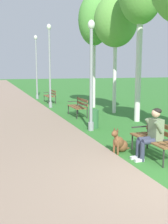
# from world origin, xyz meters

# --- Properties ---
(paved_path) EXTENTS (4.19, 60.00, 0.04)m
(paved_path) POSITION_xyz_m (-2.45, 24.00, 0.02)
(paved_path) COLOR gray
(paved_path) RESTS_ON ground
(park_bench_near) EXTENTS (0.55, 1.50, 0.85)m
(park_bench_near) POSITION_xyz_m (0.57, 1.46, 0.51)
(park_bench_near) COLOR brown
(park_bench_near) RESTS_ON ground
(park_bench_mid) EXTENTS (0.55, 1.50, 0.85)m
(park_bench_mid) POSITION_xyz_m (0.53, 7.62, 0.51)
(park_bench_mid) COLOR brown
(park_bench_mid) RESTS_ON ground
(park_bench_far) EXTENTS (0.55, 1.50, 0.85)m
(park_bench_far) POSITION_xyz_m (0.39, 13.18, 0.51)
(park_bench_far) COLOR brown
(park_bench_far) RESTS_ON ground
(person_seated_on_near_bench) EXTENTS (0.74, 0.49, 1.25)m
(person_seated_on_near_bench) POSITION_xyz_m (0.36, 1.39, 0.68)
(person_seated_on_near_bench) COLOR #33384C
(person_seated_on_near_bench) RESTS_ON ground
(dog_brown) EXTENTS (0.76, 0.50, 0.71)m
(dog_brown) POSITION_xyz_m (-0.15, 2.06, 0.26)
(dog_brown) COLOR brown
(dog_brown) RESTS_ON ground
(lamp_post_near) EXTENTS (0.24, 0.24, 3.83)m
(lamp_post_near) POSITION_xyz_m (0.04, 4.70, 1.99)
(lamp_post_near) COLOR gray
(lamp_post_near) RESTS_ON ground
(lamp_post_mid) EXTENTS (0.24, 0.24, 4.67)m
(lamp_post_mid) POSITION_xyz_m (-0.10, 10.89, 2.41)
(lamp_post_mid) COLOR gray
(lamp_post_mid) RESTS_ON ground
(lamp_post_far) EXTENTS (0.24, 0.24, 4.65)m
(lamp_post_far) POSITION_xyz_m (-0.07, 15.77, 2.40)
(lamp_post_far) COLOR gray
(lamp_post_far) RESTS_ON ground
(birch_tree_fourth) EXTENTS (2.11, 2.11, 5.74)m
(birch_tree_fourth) POSITION_xyz_m (2.54, 7.95, 4.47)
(birch_tree_fourth) COLOR silver
(birch_tree_fourth) RESTS_ON ground
(birch_tree_fifth) EXTENTS (1.77, 1.84, 6.30)m
(birch_tree_fifth) POSITION_xyz_m (2.28, 10.08, 4.87)
(birch_tree_fifth) COLOR silver
(birch_tree_fifth) RESTS_ON ground
(litter_bin) EXTENTS (0.36, 0.36, 0.70)m
(litter_bin) POSITION_xyz_m (0.27, 5.03, 0.35)
(litter_bin) COLOR #2D6638
(litter_bin) RESTS_ON ground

